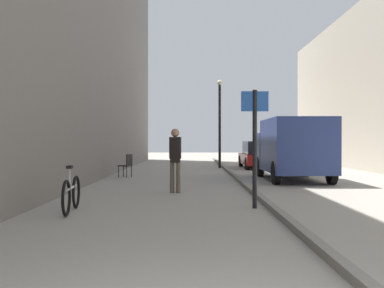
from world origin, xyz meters
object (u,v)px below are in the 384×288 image
(delivery_van, at_px, (292,147))
(parked_car, at_px, (258,155))
(street_sign_post, at_px, (254,138))
(bicycle_leaning, at_px, (71,194))
(pedestrian_main_foreground, at_px, (175,156))
(cafe_chair_near_window, at_px, (126,164))
(lamp_post, at_px, (219,118))

(delivery_van, relative_size, parked_car, 1.16)
(street_sign_post, height_order, bicycle_leaning, street_sign_post)
(pedestrian_main_foreground, bearing_deg, parked_car, 89.19)
(cafe_chair_near_window, bearing_deg, street_sign_post, -131.28)
(delivery_van, height_order, bicycle_leaning, delivery_van)
(parked_car, distance_m, cafe_chair_near_window, 8.73)
(lamp_post, distance_m, bicycle_leaning, 15.36)
(street_sign_post, xyz_separation_m, cafe_chair_near_window, (-4.01, 8.10, -1.00))
(bicycle_leaning, distance_m, cafe_chair_near_window, 8.66)
(delivery_van, bearing_deg, street_sign_post, -109.66)
(delivery_van, xyz_separation_m, lamp_post, (-2.28, 7.26, 1.49))
(lamp_post, bearing_deg, cafe_chair_near_window, -124.60)
(delivery_van, height_order, lamp_post, lamp_post)
(street_sign_post, xyz_separation_m, bicycle_leaning, (-3.88, -0.55, -1.16))
(delivery_van, height_order, parked_car, delivery_van)
(parked_car, distance_m, bicycle_leaning, 15.95)
(lamp_post, bearing_deg, pedestrian_main_foreground, -99.99)
(cafe_chair_near_window, bearing_deg, lamp_post, -12.23)
(lamp_post, bearing_deg, delivery_van, -72.53)
(street_sign_post, xyz_separation_m, lamp_post, (0.12, 14.09, 1.18))
(bicycle_leaning, bearing_deg, delivery_van, 45.09)
(parked_car, bearing_deg, lamp_post, -178.10)
(delivery_van, distance_m, street_sign_post, 7.25)
(cafe_chair_near_window, bearing_deg, bicycle_leaning, -156.75)
(delivery_van, bearing_deg, pedestrian_main_foreground, -137.32)
(street_sign_post, distance_m, cafe_chair_near_window, 9.09)
(pedestrian_main_foreground, xyz_separation_m, parked_car, (4.11, 11.30, -0.34))
(delivery_van, height_order, cafe_chair_near_window, delivery_van)
(parked_car, distance_m, street_sign_post, 14.37)
(parked_car, bearing_deg, street_sign_post, -99.25)
(parked_car, relative_size, lamp_post, 0.88)
(street_sign_post, height_order, lamp_post, lamp_post)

